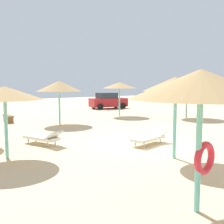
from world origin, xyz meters
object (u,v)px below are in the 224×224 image
Objects in this scene: parasol_8 at (201,86)px; lounger_3 at (150,137)px; parasol_1 at (5,93)px; parasol_9 at (59,86)px; lounger_1 at (44,137)px; parasol_5 at (119,86)px; bench_1 at (8,117)px; parasol_3 at (176,85)px; parasol_6 at (187,87)px; parked_car at (108,101)px.

parasol_8 is 6.42m from lounger_3.
parasol_1 is 0.89× the size of parasol_9.
lounger_1 is (-0.07, 7.56, -2.21)m from parasol_8.
bench_1 is (-8.42, 1.70, -2.16)m from parasol_5.
parasol_9 is 8.03m from lounger_3.
parasol_6 is (9.68, 6.72, -0.14)m from parasol_3.
parasol_9 is 0.68× the size of parked_car.
parasol_1 is 9.68m from bench_1.
parasol_6 is (14.33, 3.21, 0.17)m from parasol_1.
parked_car is (11.75, 4.38, 0.48)m from bench_1.
parasol_5 is 0.67× the size of parked_car.
parasol_5 is 7.14m from parked_car.
parasol_3 is 1.40× the size of lounger_1.
lounger_1 is 0.47× the size of parked_car.
parasol_8 is at bearing -72.92° from parasol_1.
parasol_1 is 6.06m from lounger_3.
parasol_6 is at bearing -26.75° from bench_1.
parasol_3 is 0.66× the size of parked_car.
parasol_6 is (3.29, -4.20, -0.09)m from parasol_5.
lounger_1 reaches higher than bench_1.
parasol_8 is at bearing -126.82° from lounger_3.
lounger_3 is 0.47× the size of parked_car.
parasol_9 reaches higher than parasol_1.
parasol_6 is at bearing -18.15° from parasol_9.
bench_1 is at bearing 105.47° from lounger_3.
lounger_1 is at bearing 34.12° from parasol_1.
lounger_3 reaches higher than bench_1.
parked_car is at bearing 59.49° from lounger_3.
parasol_8 is (-9.10, -13.71, 0.02)m from parasol_5.
parked_car reaches higher than lounger_1.
parasol_1 is 2.97m from lounger_1.
parasol_1 reaches higher than lounger_3.
parasol_9 is 6.31m from lounger_1.
parasol_9 reaches higher than lounger_3.
parasol_5 reaches higher than lounger_1.
parasol_6 is 1.10× the size of parasol_9.
bench_1 is at bearing 74.00° from parasol_1.
parasol_6 is at bearing 34.76° from parasol_3.
parasol_3 is at bearing 45.81° from parasol_8.
parasol_1 is at bearing -167.35° from parasol_6.
parasol_5 is 6.09m from parasol_9.
lounger_1 is 4.59m from lounger_3.
lounger_1 is 1.01× the size of lounger_3.
parasol_1 reaches higher than lounger_1.
parasol_9 is at bearing -169.00° from parasol_5.
parasol_8 reaches higher than parasol_5.
parasol_3 reaches higher than lounger_3.
parasol_1 is at bearing -106.00° from bench_1.
parasol_5 is 1.42× the size of lounger_3.
parasol_5 is 0.89× the size of parasol_6.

